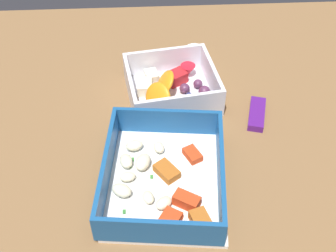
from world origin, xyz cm
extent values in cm
cube|color=brown|center=(0.00, 0.00, 1.00)|extent=(80.00, 80.00, 2.00)
cube|color=white|center=(7.53, -0.48, 2.30)|extent=(21.07, 17.98, 0.60)
cube|color=#19518C|center=(-1.85, 0.52, 4.81)|extent=(2.30, 15.98, 4.42)
cube|color=#19518C|center=(16.92, -1.49, 4.81)|extent=(2.30, 15.98, 4.42)
cube|color=#19518C|center=(8.35, 7.17, 4.81)|extent=(18.24, 2.54, 4.42)
cube|color=#19518C|center=(6.71, -8.14, 4.81)|extent=(18.24, 2.54, 4.42)
ellipsoid|color=beige|center=(10.77, -2.65, 3.34)|extent=(2.45, 2.03, 1.05)
ellipsoid|color=beige|center=(4.51, -5.62, 3.50)|extent=(2.88, 2.27, 1.29)
ellipsoid|color=beige|center=(1.61, -4.47, 3.50)|extent=(2.37, 2.92, 1.28)
ellipsoid|color=beige|center=(4.92, -3.26, 3.64)|extent=(3.52, 3.01, 1.48)
ellipsoid|color=beige|center=(7.24, -5.39, 3.38)|extent=(1.95, 2.47, 1.11)
ellipsoid|color=beige|center=(11.85, -0.67, 3.44)|extent=(2.78, 2.92, 1.20)
ellipsoid|color=beige|center=(9.64, -6.13, 3.57)|extent=(3.00, 3.35, 1.38)
ellipsoid|color=beige|center=(2.04, -0.91, 3.36)|extent=(2.49, 2.02, 1.09)
cube|color=#AD5B1E|center=(14.72, 3.84, 3.34)|extent=(3.53, 2.98, 1.48)
cube|color=#AD5B1E|center=(6.42, -0.08, 3.20)|extent=(4.18, 3.90, 1.20)
cube|color=red|center=(3.48, 3.87, 3.11)|extent=(3.40, 2.93, 1.03)
cube|color=red|center=(11.67, 2.33, 3.43)|extent=(3.34, 3.89, 1.66)
cube|color=red|center=(14.42, 0.43, 3.31)|extent=(3.60, 3.45, 1.42)
cube|color=#387A33|center=(3.59, -4.75, 2.70)|extent=(0.60, 0.40, 0.20)
cube|color=#387A33|center=(6.90, -2.10, 2.70)|extent=(0.60, 0.40, 0.20)
cube|color=#387A33|center=(12.45, -5.82, 2.70)|extent=(0.60, 0.40, 0.20)
cube|color=#387A33|center=(4.82, -5.19, 2.70)|extent=(0.60, 0.40, 0.20)
cube|color=white|center=(-10.74, 1.73, 2.30)|extent=(15.07, 16.03, 0.60)
cube|color=white|center=(-16.90, 0.78, 4.89)|extent=(2.76, 14.12, 4.57)
cube|color=white|center=(-4.59, 2.68, 4.89)|extent=(2.76, 14.12, 4.57)
cube|color=white|center=(-11.78, 8.45, 4.89)|extent=(11.81, 2.40, 4.57)
cube|color=white|center=(-9.70, -4.99, 4.89)|extent=(11.81, 2.40, 4.57)
ellipsoid|color=orange|center=(-6.65, -0.70, 5.21)|extent=(6.11, 5.98, 5.03)
ellipsoid|color=orange|center=(-10.36, 0.59, 5.02)|extent=(4.90, 4.07, 4.65)
cube|color=#F4EACC|center=(-14.39, -1.49, 3.40)|extent=(3.12, 2.66, 1.61)
cube|color=#F4EACC|center=(-11.39, -2.73, 3.54)|extent=(3.22, 2.46, 1.89)
cube|color=red|center=(-13.61, 2.66, 3.59)|extent=(3.87, 4.13, 1.99)
sphere|color=#562D4C|center=(-11.96, 6.23, 3.39)|extent=(1.57, 1.57, 1.57)
sphere|color=#562D4C|center=(-10.82, 3.88, 3.46)|extent=(1.73, 1.73, 1.73)
sphere|color=#562D4C|center=(-9.70, 7.03, 3.59)|extent=(1.98, 1.98, 1.98)
cone|color=red|center=(-15.38, 4.81, 3.64)|extent=(2.59, 2.59, 2.07)
sphere|color=navy|center=(-6.15, 4.39, 3.13)|extent=(1.07, 1.07, 1.07)
sphere|color=navy|center=(-6.87, 6.12, 3.17)|extent=(1.14, 1.14, 1.14)
sphere|color=navy|center=(-8.87, 5.78, 3.07)|extent=(0.94, 0.94, 0.94)
sphere|color=navy|center=(-9.49, 4.52, 3.09)|extent=(0.99, 0.99, 0.99)
cube|color=#51197A|center=(-4.94, 14.96, 2.60)|extent=(7.38, 4.13, 1.20)
cylinder|color=white|center=(-21.49, 6.58, 2.89)|extent=(3.60, 3.60, 1.79)
camera|label=1|loc=(45.03, -1.89, 50.84)|focal=47.12mm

